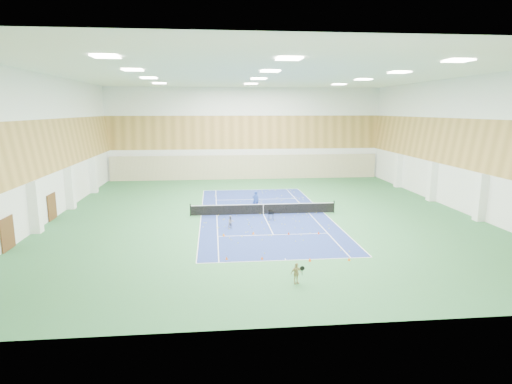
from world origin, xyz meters
TOP-DOWN VIEW (x-y plane):
  - ground at (0.00, 0.00)m, footprint 40.00×40.00m
  - room_shell at (0.00, 0.00)m, footprint 36.00×40.00m
  - wood_cladding at (0.00, 0.00)m, footprint 36.00×40.00m
  - ceiling_light_grid at (0.00, 0.00)m, footprint 21.40×25.40m
  - court_surface at (0.00, 0.00)m, footprint 10.97×23.77m
  - tennis_balls_scatter at (0.00, 0.00)m, footprint 10.57×22.77m
  - tennis_net at (0.00, 0.00)m, footprint 12.80×0.10m
  - back_curtain at (0.00, 19.75)m, footprint 35.40×0.16m
  - door_left_a at (-17.92, -8.00)m, footprint 0.08×1.80m
  - door_left_b at (-17.92, 0.00)m, footprint 0.08×1.80m
  - coach at (-0.46, 2.22)m, footprint 0.63×0.43m
  - child_court at (-3.06, -4.32)m, footprint 0.60×0.54m
  - child_apron at (-0.07, -15.44)m, footprint 0.72×0.51m
  - ball_cart at (0.38, -2.07)m, footprint 0.49×0.49m
  - cone_svc_a at (-3.67, -6.37)m, footprint 0.19×0.19m
  - cone_svc_b at (-1.47, -6.10)m, footprint 0.20×0.20m
  - cone_svc_c at (1.14, -6.40)m, footprint 0.18×0.18m
  - cone_svc_d at (3.39, -6.52)m, footprint 0.18×0.18m
  - cone_base_a at (-3.63, -11.37)m, footprint 0.19×0.19m
  - cone_base_b at (-1.44, -11.56)m, footprint 0.18×0.18m
  - cone_base_c at (1.44, -12.16)m, footprint 0.19×0.19m
  - cone_base_d at (3.87, -12.29)m, footprint 0.18×0.18m

SIDE VIEW (x-z plane):
  - ground at x=0.00m, z-range 0.00..0.00m
  - court_surface at x=0.00m, z-range 0.00..0.01m
  - tennis_balls_scatter at x=0.00m, z-range 0.01..0.08m
  - cone_svc_c at x=1.14m, z-range 0.00..0.20m
  - cone_base_d at x=3.87m, z-range 0.00..0.20m
  - cone_svc_d at x=3.39m, z-range 0.00..0.20m
  - cone_base_b at x=-1.44m, z-range 0.00..0.20m
  - cone_base_a at x=-3.63m, z-range 0.00..0.20m
  - cone_base_c at x=1.44m, z-range 0.00..0.21m
  - cone_svc_a at x=-3.67m, z-range 0.00..0.21m
  - cone_svc_b at x=-1.47m, z-range 0.00..0.22m
  - ball_cart at x=0.38m, z-range 0.00..0.80m
  - child_court at x=-3.06m, z-range 0.00..1.03m
  - tennis_net at x=0.00m, z-range 0.00..1.10m
  - child_apron at x=-0.07m, z-range 0.00..1.14m
  - coach at x=-0.46m, z-range 0.00..1.70m
  - door_left_a at x=-17.92m, z-range 0.00..2.20m
  - door_left_b at x=-17.92m, z-range 0.00..2.20m
  - back_curtain at x=0.00m, z-range 0.00..3.20m
  - room_shell at x=0.00m, z-range 0.00..12.00m
  - wood_cladding at x=0.00m, z-range 4.00..12.00m
  - ceiling_light_grid at x=0.00m, z-range 11.89..11.95m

